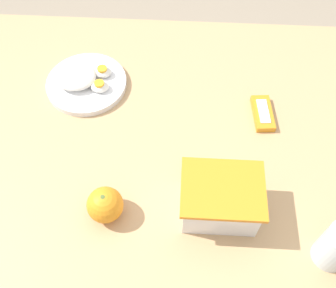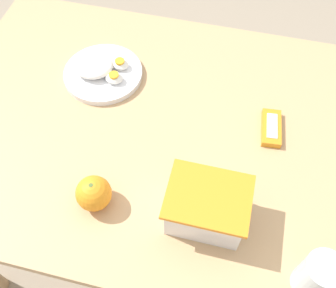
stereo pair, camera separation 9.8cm
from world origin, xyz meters
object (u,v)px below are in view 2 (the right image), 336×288
Objects in this scene: orange_fruit at (94,193)px; candy_bar at (271,128)px; drinking_glass at (317,276)px; food_container at (206,208)px; rice_plate at (101,71)px.

candy_bar is (-0.38, -0.30, -0.03)m from orange_fruit.
orange_fruit is 0.71× the size of candy_bar.
food_container is at bearing -21.84° from drinking_glass.
candy_bar is at bearing -141.28° from orange_fruit.
orange_fruit is 0.50m from drinking_glass.
drinking_glass reaches higher than orange_fruit.
food_container is 0.52m from rice_plate.
orange_fruit is at bearing -8.41° from drinking_glass.
food_container is 1.54× the size of candy_bar.
food_container is at bearing 66.27° from candy_bar.
drinking_glass is at bearing 158.16° from food_container.
rice_plate is 0.50m from candy_bar.
candy_bar is at bearing -113.73° from food_container.
rice_plate is (0.37, -0.36, -0.03)m from food_container.
drinking_glass is at bearing 143.29° from rice_plate.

